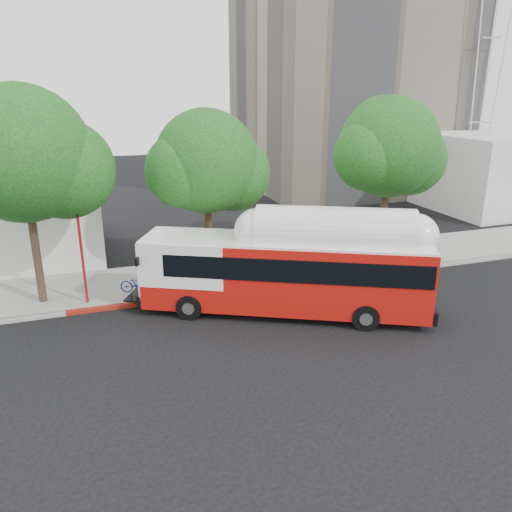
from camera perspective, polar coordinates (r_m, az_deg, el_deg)
The scene contains 9 objects.
ground at distance 21.04m, azimuth 1.30°, elevation -8.04°, with size 120.00×120.00×0.00m, color black.
sidewalk at distance 26.71m, azimuth -3.46°, elevation -1.96°, with size 60.00×5.00×0.15m, color gray.
curb_strip at distance 24.38m, azimuth -1.83°, elevation -4.00°, with size 60.00×0.30×0.15m, color gray.
red_curb_segment at distance 23.76m, azimuth -8.79°, elevation -4.83°, with size 10.00×0.32×0.16m, color maroon.
street_tree_left at distance 23.49m, azimuth -23.95°, elevation 10.11°, with size 6.67×5.80×9.74m.
street_tree_mid at distance 24.70m, azimuth -4.79°, elevation 10.31°, with size 5.75×5.00×8.62m.
street_tree_right at distance 28.58m, azimuth 15.61°, elevation 11.53°, with size 6.21×5.40×9.18m.
transit_bus at distance 21.60m, azimuth 3.52°, elevation -2.09°, with size 12.77×7.89×3.89m.
signal_pole at distance 23.47m, azimuth -19.22°, elevation -0.26°, with size 0.13×0.42×4.42m.
Camera 1 is at (-6.48, -17.67, 9.42)m, focal length 35.00 mm.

